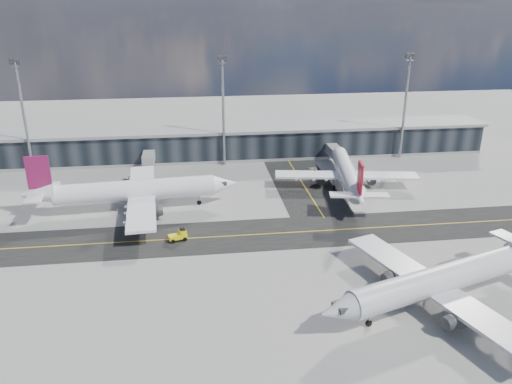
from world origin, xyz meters
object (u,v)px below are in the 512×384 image
airliner_af (133,191)px  airliner_near (444,279)px  baggage_tug (179,235)px  airliner_redtail (347,174)px  service_van (313,171)px

airliner_af → airliner_near: 64.21m
airliner_near → baggage_tug: airliner_near is taller
airliner_af → airliner_redtail: airliner_af is taller
airliner_near → baggage_tug: (-38.89, 25.87, -3.04)m
service_van → airliner_redtail: bearing=-61.4°
airliner_af → service_van: 47.40m
baggage_tug → service_van: 47.97m
airliner_near → service_van: 60.15m
airliner_redtail → airliner_near: (-0.16, -47.86, 0.20)m
airliner_af → airliner_redtail: size_ratio=1.11×
airliner_near → baggage_tug: 46.81m
airliner_redtail → airliner_near: size_ratio=0.97×
airliner_near → service_van: airliner_near is taller
airliner_af → service_van: size_ratio=9.00×
service_van → airliner_af: bearing=-152.4°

